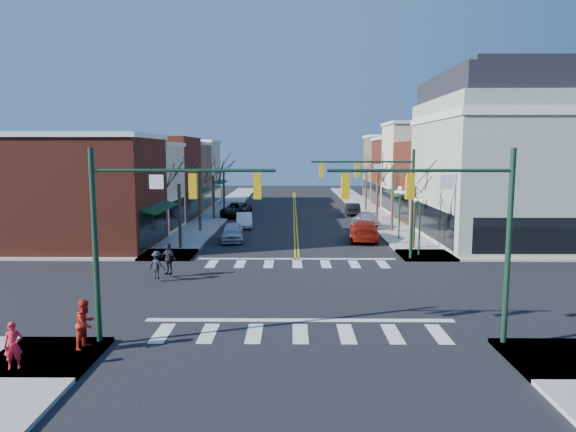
{
  "coord_description": "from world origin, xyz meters",
  "views": [
    {
      "loc": [
        -0.33,
        -25.47,
        7.08
      ],
      "look_at": [
        -0.6,
        8.26,
        2.8
      ],
      "focal_mm": 32.0,
      "sensor_mm": 36.0,
      "label": 1
    }
  ],
  "objects_px": {
    "victorian_corner": "(510,157)",
    "pedestrian_dark_a": "(168,259)",
    "car_left_mid": "(244,220)",
    "pedestrian_red_a": "(13,345)",
    "car_right_mid": "(365,220)",
    "car_left_far": "(236,210)",
    "pedestrian_dark_b": "(157,265)",
    "pedestrian_red_b": "(85,324)",
    "car_right_far": "(353,209)",
    "car_left_near": "(232,232)",
    "lamppost_corner": "(420,213)",
    "lamppost_midblock": "(400,203)",
    "car_right_near": "(364,230)"
  },
  "relations": [
    {
      "from": "car_left_near",
      "to": "car_right_near",
      "type": "height_order",
      "value": "car_right_near"
    },
    {
      "from": "car_right_far",
      "to": "pedestrian_red_a",
      "type": "bearing_deg",
      "value": 70.76
    },
    {
      "from": "car_left_near",
      "to": "pedestrian_dark_b",
      "type": "xyz_separation_m",
      "value": [
        -2.62,
        -12.54,
        0.18
      ]
    },
    {
      "from": "victorian_corner",
      "to": "pedestrian_dark_b",
      "type": "bearing_deg",
      "value": -152.35
    },
    {
      "from": "car_right_far",
      "to": "car_left_near",
      "type": "bearing_deg",
      "value": 57.34
    },
    {
      "from": "car_right_mid",
      "to": "lamppost_corner",
      "type": "bearing_deg",
      "value": 92.63
    },
    {
      "from": "car_left_near",
      "to": "pedestrian_red_a",
      "type": "height_order",
      "value": "pedestrian_red_a"
    },
    {
      "from": "lamppost_corner",
      "to": "pedestrian_dark_a",
      "type": "bearing_deg",
      "value": -159.85
    },
    {
      "from": "victorian_corner",
      "to": "car_right_near",
      "type": "xyz_separation_m",
      "value": [
        -11.08,
        0.42,
        -5.84
      ]
    },
    {
      "from": "car_right_near",
      "to": "car_right_mid",
      "type": "height_order",
      "value": "car_right_near"
    },
    {
      "from": "car_left_far",
      "to": "car_right_near",
      "type": "xyz_separation_m",
      "value": [
        11.82,
        -14.69,
        0.04
      ]
    },
    {
      "from": "car_left_far",
      "to": "car_right_near",
      "type": "distance_m",
      "value": 18.85
    },
    {
      "from": "pedestrian_red_a",
      "to": "car_right_mid",
      "type": "bearing_deg",
      "value": 42.5
    },
    {
      "from": "lamppost_midblock",
      "to": "car_left_near",
      "type": "xyz_separation_m",
      "value": [
        -13.27,
        -0.63,
        -2.22
      ]
    },
    {
      "from": "car_left_far",
      "to": "pedestrian_red_b",
      "type": "distance_m",
      "value": 37.67
    },
    {
      "from": "car_left_near",
      "to": "lamppost_corner",
      "type": "bearing_deg",
      "value": -29.02
    },
    {
      "from": "car_left_near",
      "to": "pedestrian_red_b",
      "type": "relative_size",
      "value": 2.49
    },
    {
      "from": "lamppost_corner",
      "to": "lamppost_midblock",
      "type": "height_order",
      "value": "same"
    },
    {
      "from": "car_left_far",
      "to": "lamppost_midblock",
      "type": "bearing_deg",
      "value": -37.34
    },
    {
      "from": "lamppost_corner",
      "to": "pedestrian_dark_b",
      "type": "height_order",
      "value": "lamppost_corner"
    },
    {
      "from": "pedestrian_red_a",
      "to": "car_left_far",
      "type": "bearing_deg",
      "value": 65.06
    },
    {
      "from": "car_left_near",
      "to": "car_right_mid",
      "type": "distance_m",
      "value": 13.4
    },
    {
      "from": "pedestrian_dark_a",
      "to": "car_left_mid",
      "type": "bearing_deg",
      "value": 111.84
    },
    {
      "from": "lamppost_midblock",
      "to": "car_right_far",
      "type": "bearing_deg",
      "value": 96.34
    },
    {
      "from": "car_right_far",
      "to": "pedestrian_red_a",
      "type": "relative_size",
      "value": 2.7
    },
    {
      "from": "lamppost_corner",
      "to": "pedestrian_red_b",
      "type": "xyz_separation_m",
      "value": [
        -15.83,
        -16.54,
        -1.94
      ]
    },
    {
      "from": "car_left_far",
      "to": "pedestrian_red_b",
      "type": "xyz_separation_m",
      "value": [
        -1.23,
        -37.65,
        0.25
      ]
    },
    {
      "from": "car_right_far",
      "to": "lamppost_corner",
      "type": "bearing_deg",
      "value": 96.16
    },
    {
      "from": "car_right_near",
      "to": "pedestrian_red_a",
      "type": "bearing_deg",
      "value": 66.19
    },
    {
      "from": "car_left_mid",
      "to": "pedestrian_dark_b",
      "type": "xyz_separation_m",
      "value": [
        -2.89,
        -19.99,
        0.24
      ]
    },
    {
      "from": "victorian_corner",
      "to": "lamppost_midblock",
      "type": "relative_size",
      "value": 3.29
    },
    {
      "from": "lamppost_midblock",
      "to": "car_left_mid",
      "type": "height_order",
      "value": "lamppost_midblock"
    },
    {
      "from": "lamppost_corner",
      "to": "pedestrian_dark_b",
      "type": "xyz_separation_m",
      "value": [
        -15.89,
        -6.67,
        -2.04
      ]
    },
    {
      "from": "car_right_mid",
      "to": "pedestrian_red_b",
      "type": "bearing_deg",
      "value": 59.07
    },
    {
      "from": "lamppost_midblock",
      "to": "car_left_far",
      "type": "xyz_separation_m",
      "value": [
        -14.6,
        14.61,
        -2.19
      ]
    },
    {
      "from": "lamppost_corner",
      "to": "car_left_near",
      "type": "height_order",
      "value": "lamppost_corner"
    },
    {
      "from": "lamppost_corner",
      "to": "car_right_far",
      "type": "relative_size",
      "value": 1.05
    },
    {
      "from": "victorian_corner",
      "to": "car_left_mid",
      "type": "bearing_deg",
      "value": 161.05
    },
    {
      "from": "car_left_near",
      "to": "pedestrian_red_b",
      "type": "distance_m",
      "value": 22.56
    },
    {
      "from": "lamppost_midblock",
      "to": "pedestrian_red_b",
      "type": "distance_m",
      "value": 28.02
    },
    {
      "from": "lamppost_corner",
      "to": "car_left_far",
      "type": "relative_size",
      "value": 0.78
    },
    {
      "from": "car_left_mid",
      "to": "car_right_far",
      "type": "distance_m",
      "value": 14.61
    },
    {
      "from": "pedestrian_red_b",
      "to": "car_right_far",
      "type": "bearing_deg",
      "value": -6.18
    },
    {
      "from": "victorian_corner",
      "to": "pedestrian_dark_a",
      "type": "bearing_deg",
      "value": -153.84
    },
    {
      "from": "lamppost_corner",
      "to": "car_left_far",
      "type": "height_order",
      "value": "lamppost_corner"
    },
    {
      "from": "car_left_far",
      "to": "pedestrian_dark_b",
      "type": "xyz_separation_m",
      "value": [
        -1.29,
        -27.78,
        0.15
      ]
    },
    {
      "from": "victorian_corner",
      "to": "car_right_mid",
      "type": "height_order",
      "value": "victorian_corner"
    },
    {
      "from": "car_right_far",
      "to": "car_left_far",
      "type": "bearing_deg",
      "value": 8.68
    },
    {
      "from": "car_right_far",
      "to": "pedestrian_dark_b",
      "type": "xyz_separation_m",
      "value": [
        -14.09,
        -29.37,
        0.24
      ]
    },
    {
      "from": "car_left_near",
      "to": "car_left_mid",
      "type": "relative_size",
      "value": 1.05
    }
  ]
}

